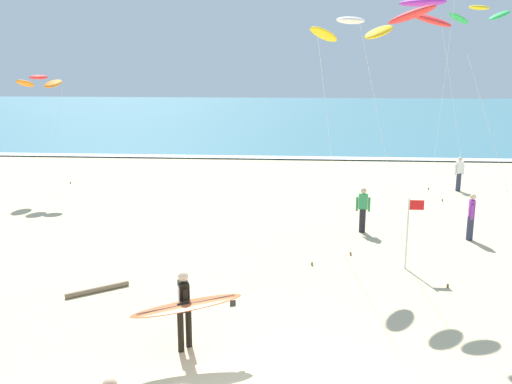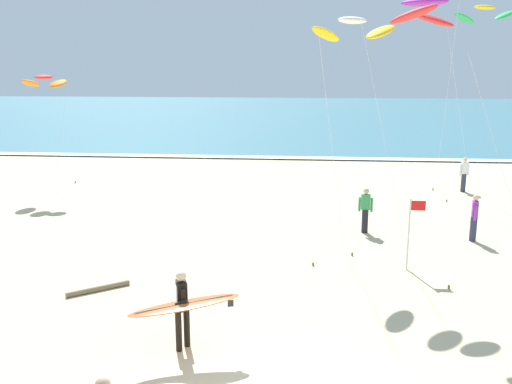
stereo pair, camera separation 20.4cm
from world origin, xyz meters
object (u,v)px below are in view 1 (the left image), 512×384
object	(u,v)px
kite_arc_ivory_extra	(350,29)
bystander_purple_top	(471,217)
kite_arc_golden_near	(479,14)
kite_arc_violet_low	(422,13)
driftwood_log	(98,290)
bystander_white_top	(459,174)
lifeguard_flag	(410,227)
bystander_green_top	(363,210)
kite_arc_scarlet_distant	(39,82)
surfer_trailing	(185,305)

from	to	relation	value
kite_arc_ivory_extra	bystander_purple_top	xyz separation A→B (m)	(4.35, 1.64, -5.93)
kite_arc_golden_near	kite_arc_violet_low	xyz separation A→B (m)	(-4.97, -11.83, -0.87)
kite_arc_ivory_extra	driftwood_log	distance (m)	10.03
bystander_white_top	lifeguard_flag	xyz separation A→B (m)	(-4.23, -10.42, 0.45)
bystander_green_top	lifeguard_flag	xyz separation A→B (m)	(0.91, -3.54, 0.45)
bystander_white_top	driftwood_log	xyz separation A→B (m)	(-12.57, -12.75, -0.75)
bystander_purple_top	kite_arc_ivory_extra	bearing A→B (deg)	-159.29
driftwood_log	kite_arc_scarlet_distant	bearing A→B (deg)	119.33
kite_arc_violet_low	bystander_white_top	bearing A→B (deg)	67.43
kite_arc_violet_low	driftwood_log	xyz separation A→B (m)	(-8.37, -2.65, -7.04)
kite_arc_ivory_extra	bystander_white_top	world-z (taller)	kite_arc_ivory_extra
kite_arc_golden_near	kite_arc_scarlet_distant	distance (m)	20.19
surfer_trailing	kite_arc_ivory_extra	bearing A→B (deg)	60.68
surfer_trailing	kite_arc_ivory_extra	world-z (taller)	kite_arc_ivory_extra
kite_arc_scarlet_distant	bystander_white_top	xyz separation A→B (m)	(18.94, 1.41, -4.17)
bystander_white_top	driftwood_log	distance (m)	17.92
kite_arc_scarlet_distant	bystander_white_top	world-z (taller)	kite_arc_scarlet_distant
kite_arc_ivory_extra	driftwood_log	xyz separation A→B (m)	(-6.57, -3.59, -6.68)
kite_arc_ivory_extra	bystander_green_top	size ratio (longest dim) A/B	4.46
kite_arc_violet_low	bystander_white_top	size ratio (longest dim) A/B	4.70
driftwood_log	bystander_white_top	bearing A→B (deg)	45.42
kite_arc_ivory_extra	bystander_white_top	distance (m)	12.45
bystander_white_top	lifeguard_flag	size ratio (longest dim) A/B	0.76
surfer_trailing	lifeguard_flag	bearing A→B (deg)	44.15
kite_arc_golden_near	bystander_white_top	xyz separation A→B (m)	(-0.77, -1.72, -7.17)
driftwood_log	surfer_trailing	bearing A→B (deg)	-45.19
kite_arc_scarlet_distant	bystander_purple_top	world-z (taller)	kite_arc_scarlet_distant
kite_arc_ivory_extra	lifeguard_flag	size ratio (longest dim) A/B	3.38
bystander_purple_top	surfer_trailing	bearing A→B (deg)	-134.46
bystander_white_top	kite_arc_golden_near	bearing A→B (deg)	65.80
bystander_purple_top	bystander_white_top	bearing A→B (deg)	77.69
bystander_purple_top	driftwood_log	distance (m)	12.14
kite_arc_ivory_extra	bystander_purple_top	bearing A→B (deg)	20.71
kite_arc_golden_near	lifeguard_flag	xyz separation A→B (m)	(-5.00, -12.14, -6.71)
kite_arc_scarlet_distant	kite_arc_violet_low	bearing A→B (deg)	-30.53
lifeguard_flag	bystander_purple_top	bearing A→B (deg)	48.24
surfer_trailing	kite_arc_golden_near	world-z (taller)	kite_arc_golden_near
kite_arc_scarlet_distant	driftwood_log	size ratio (longest dim) A/B	3.18
kite_arc_scarlet_distant	kite_arc_ivory_extra	xyz separation A→B (m)	(12.95, -7.75, 1.76)
kite_arc_scarlet_distant	lifeguard_flag	xyz separation A→B (m)	(14.71, -9.00, -3.72)
surfer_trailing	bystander_purple_top	size ratio (longest dim) A/B	1.43
kite_arc_golden_near	kite_arc_violet_low	distance (m)	12.86
surfer_trailing	bystander_purple_top	world-z (taller)	surfer_trailing
surfer_trailing	kite_arc_scarlet_distant	distance (m)	17.48
kite_arc_scarlet_distant	bystander_green_top	bearing A→B (deg)	-21.59
kite_arc_ivory_extra	bystander_green_top	bearing A→B (deg)	69.59
surfer_trailing	lifeguard_flag	distance (m)	7.57
surfer_trailing	driftwood_log	world-z (taller)	surfer_trailing
kite_arc_golden_near	kite_arc_ivory_extra	size ratio (longest dim) A/B	1.18
surfer_trailing	bystander_white_top	world-z (taller)	surfer_trailing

